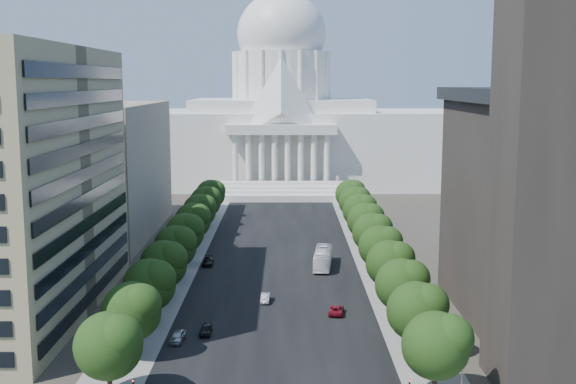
{
  "coord_description": "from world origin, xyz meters",
  "views": [
    {
      "loc": [
        1.54,
        -63.72,
        34.82
      ],
      "look_at": [
        1.9,
        72.33,
        14.04
      ],
      "focal_mm": 45.0,
      "sensor_mm": 36.0,
      "label": 1
    }
  ],
  "objects_px": {
    "car_silver": "(265,298)",
    "car_parked": "(178,337)",
    "car_dark_a": "(206,330)",
    "city_bus": "(323,258)",
    "car_dark_b": "(208,262)",
    "car_red": "(336,310)"
  },
  "relations": [
    {
      "from": "car_dark_b",
      "to": "car_silver",
      "type": "bearing_deg",
      "value": -65.17
    },
    {
      "from": "city_bus",
      "to": "car_red",
      "type": "bearing_deg",
      "value": -82.72
    },
    {
      "from": "car_dark_b",
      "to": "car_dark_a",
      "type": "bearing_deg",
      "value": -86.0
    },
    {
      "from": "car_silver",
      "to": "car_dark_b",
      "type": "distance_m",
      "value": 26.26
    },
    {
      "from": "car_dark_b",
      "to": "car_parked",
      "type": "bearing_deg",
      "value": -91.26
    },
    {
      "from": "car_dark_a",
      "to": "car_silver",
      "type": "relative_size",
      "value": 0.98
    },
    {
      "from": "car_red",
      "to": "car_silver",
      "type": "bearing_deg",
      "value": -21.61
    },
    {
      "from": "car_dark_a",
      "to": "city_bus",
      "type": "bearing_deg",
      "value": 64.85
    },
    {
      "from": "car_dark_a",
      "to": "car_red",
      "type": "xyz_separation_m",
      "value": [
        18.8,
        8.83,
        -0.02
      ]
    },
    {
      "from": "car_dark_a",
      "to": "car_silver",
      "type": "bearing_deg",
      "value": 63.23
    },
    {
      "from": "car_silver",
      "to": "car_dark_b",
      "type": "bearing_deg",
      "value": 118.73
    },
    {
      "from": "car_silver",
      "to": "car_parked",
      "type": "height_order",
      "value": "car_parked"
    },
    {
      "from": "car_dark_b",
      "to": "car_parked",
      "type": "height_order",
      "value": "car_dark_b"
    },
    {
      "from": "car_dark_a",
      "to": "car_dark_b",
      "type": "height_order",
      "value": "car_dark_b"
    },
    {
      "from": "car_parked",
      "to": "city_bus",
      "type": "height_order",
      "value": "city_bus"
    },
    {
      "from": "car_red",
      "to": "car_parked",
      "type": "distance_m",
      "value": 25.19
    },
    {
      "from": "car_dark_a",
      "to": "car_parked",
      "type": "distance_m",
      "value": 4.52
    },
    {
      "from": "car_dark_a",
      "to": "car_silver",
      "type": "height_order",
      "value": "car_dark_a"
    },
    {
      "from": "car_silver",
      "to": "car_parked",
      "type": "relative_size",
      "value": 0.97
    },
    {
      "from": "car_silver",
      "to": "car_parked",
      "type": "distance_m",
      "value": 21.12
    },
    {
      "from": "car_dark_b",
      "to": "car_parked",
      "type": "distance_m",
      "value": 41.27
    },
    {
      "from": "car_dark_a",
      "to": "car_parked",
      "type": "bearing_deg",
      "value": -140.11
    }
  ]
}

